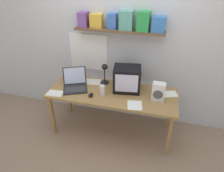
% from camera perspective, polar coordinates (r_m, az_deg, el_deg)
% --- Properties ---
extents(ground_plane, '(12.00, 12.00, 0.00)m').
position_cam_1_polar(ground_plane, '(3.24, -0.00, -12.28)').
color(ground_plane, '#987961').
extents(back_wall, '(5.60, 0.24, 2.60)m').
position_cam_1_polar(back_wall, '(2.98, 2.43, 13.12)').
color(back_wall, silver).
rests_on(back_wall, ground_plane).
extents(corner_desk, '(1.80, 0.69, 0.70)m').
position_cam_1_polar(corner_desk, '(2.84, -0.00, -2.71)').
color(corner_desk, '#9E7642').
rests_on(corner_desk, ground_plane).
extents(crt_monitor, '(0.41, 0.34, 0.35)m').
position_cam_1_polar(crt_monitor, '(2.78, 4.30, 2.02)').
color(crt_monitor, black).
rests_on(crt_monitor, corner_desk).
extents(laptop, '(0.45, 0.46, 0.26)m').
position_cam_1_polar(laptop, '(2.95, -10.51, 0.83)').
color(laptop, '#232326').
rests_on(laptop, corner_desk).
extents(desk_lamp, '(0.13, 0.16, 0.34)m').
position_cam_1_polar(desk_lamp, '(2.90, -2.11, 4.23)').
color(desk_lamp, black).
rests_on(desk_lamp, corner_desk).
extents(juice_glass, '(0.07, 0.07, 0.14)m').
position_cam_1_polar(juice_glass, '(2.73, -2.77, -1.29)').
color(juice_glass, white).
rests_on(juice_glass, corner_desk).
extents(space_heater, '(0.17, 0.12, 0.25)m').
position_cam_1_polar(space_heater, '(2.66, 13.11, -1.59)').
color(space_heater, white).
rests_on(space_heater, corner_desk).
extents(computer_mouse, '(0.07, 0.11, 0.03)m').
position_cam_1_polar(computer_mouse, '(2.73, -6.07, -2.58)').
color(computer_mouse, black).
rests_on(computer_mouse, corner_desk).
extents(printed_handout, '(0.25, 0.22, 0.00)m').
position_cam_1_polar(printed_handout, '(2.88, 16.16, -2.20)').
color(printed_handout, white).
rests_on(printed_handout, corner_desk).
extents(loose_paper_near_monitor, '(0.26, 0.21, 0.00)m').
position_cam_1_polar(loose_paper_near_monitor, '(3.08, -5.42, 1.24)').
color(loose_paper_near_monitor, white).
rests_on(loose_paper_near_monitor, corner_desk).
extents(loose_paper_near_laptop, '(0.24, 0.17, 0.00)m').
position_cam_1_polar(loose_paper_near_laptop, '(2.89, -15.94, -1.98)').
color(loose_paper_near_laptop, white).
rests_on(loose_paper_near_laptop, corner_desk).
extents(open_notebook, '(0.22, 0.23, 0.00)m').
position_cam_1_polar(open_notebook, '(2.57, 6.50, -5.46)').
color(open_notebook, white).
rests_on(open_notebook, corner_desk).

